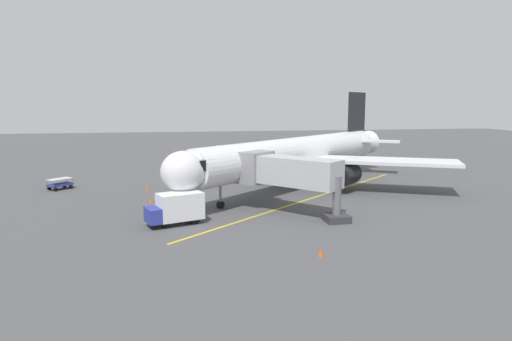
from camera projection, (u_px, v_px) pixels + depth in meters
ground_plane at (297, 187)px, 52.83m from camera, size 220.00×220.00×0.00m
apron_lead_in_line at (313, 198)px, 46.97m from camera, size 30.20×26.59×0.01m
airplane at (299, 154)px, 52.43m from camera, size 33.57×32.46×11.50m
jet_bridge at (282, 171)px, 40.41m from camera, size 9.07×9.87×5.40m
ground_crew_marshaller at (175, 194)px, 44.62m from camera, size 0.26×0.41×1.71m
baggage_cart_near_nose at (60, 184)px, 51.55m from camera, size 2.83×2.83×1.27m
box_truck_portside at (175, 208)px, 36.40m from camera, size 4.99×3.37×2.62m
safety_cone_nose_left at (151, 200)px, 44.59m from camera, size 0.32×0.32×0.55m
safety_cone_nose_right at (147, 186)px, 52.38m from camera, size 0.32×0.32×0.55m
safety_cone_wing_port at (173, 194)px, 47.49m from camera, size 0.32×0.32×0.55m
safety_cone_wing_starboard at (321, 252)px, 28.92m from camera, size 0.32×0.32×0.55m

